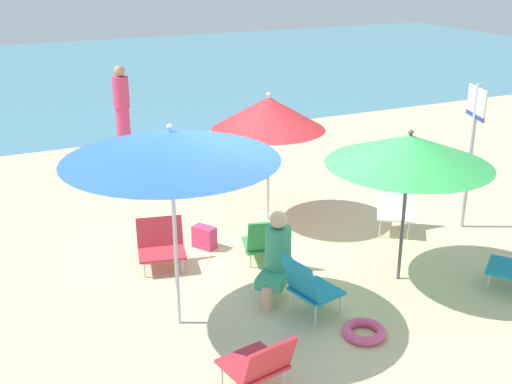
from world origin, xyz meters
TOP-DOWN VIEW (x-y plane):
  - ground_plane at (0.00, 0.00)m, footprint 40.00×40.00m
  - sea_water at (0.00, 14.28)m, footprint 40.00×16.00m
  - umbrella_green at (1.40, -0.73)m, footprint 1.82×1.82m
  - umbrella_red at (0.80, 1.50)m, footprint 1.55×1.55m
  - umbrella_blue at (-1.22, -0.53)m, footprint 2.06×2.06m
  - beach_chair_b at (-0.96, -1.90)m, footprint 0.58×0.63m
  - beach_chair_c at (0.03, -1.00)m, footprint 0.61×0.56m
  - beach_chair_d at (-0.99, 0.78)m, footprint 0.65×0.62m
  - beach_chair_e at (2.19, 0.42)m, footprint 0.68×0.69m
  - beach_chair_f at (0.15, 0.28)m, footprint 0.59×0.68m
  - person_a at (-0.07, -0.48)m, footprint 0.50×0.50m
  - person_b at (-0.17, 5.77)m, footprint 0.30×0.30m
  - warning_sign at (3.12, 0.12)m, footprint 0.21×0.51m
  - swim_ring at (0.36, -1.54)m, footprint 0.44×0.44m
  - beach_bag at (-0.34, 1.02)m, footprint 0.29×0.34m

SIDE VIEW (x-z plane):
  - ground_plane at x=0.00m, z-range 0.00..0.00m
  - sea_water at x=0.00m, z-range 0.00..0.01m
  - swim_ring at x=0.36m, z-range 0.00..0.10m
  - beach_bag at x=-0.34m, z-range 0.00..0.29m
  - beach_chair_d at x=-0.99m, z-range 0.00..0.57m
  - beach_chair_f at x=0.15m, z-range -0.02..0.62m
  - beach_chair_b at x=-0.96m, z-range 0.02..0.62m
  - beach_chair_e at x=2.19m, z-range 0.02..0.68m
  - beach_chair_c at x=0.03m, z-range 0.02..0.73m
  - person_a at x=-0.07m, z-range 0.01..1.00m
  - person_b at x=-0.17m, z-range 0.01..1.62m
  - warning_sign at x=3.12m, z-range 0.33..2.33m
  - umbrella_red at x=0.80m, z-range 0.63..2.46m
  - umbrella_green at x=1.40m, z-range 0.67..2.46m
  - umbrella_blue at x=-1.22m, z-range 0.85..2.95m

